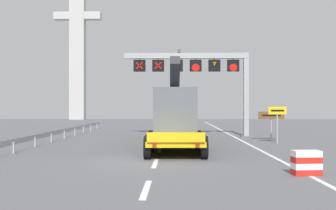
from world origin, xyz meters
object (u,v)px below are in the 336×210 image
(crash_barrier_striped, at_px, (306,163))
(tourist_info_sign_brown, at_px, (271,118))
(exit_sign_yellow, at_px, (277,116))
(heavy_haul_truck_yellow, at_px, (174,114))
(overhead_lane_gantry, at_px, (201,69))
(bridge_pylon_distant, at_px, (78,34))

(crash_barrier_striped, bearing_deg, tourist_info_sign_brown, 80.67)
(tourist_info_sign_brown, bearing_deg, exit_sign_yellow, -93.78)
(heavy_haul_truck_yellow, bearing_deg, crash_barrier_striped, -67.08)
(overhead_lane_gantry, xyz_separation_m, crash_barrier_striped, (2.60, -17.15, -5.13))
(exit_sign_yellow, distance_m, crash_barrier_striped, 11.75)
(overhead_lane_gantry, height_order, heavy_haul_truck_yellow, overhead_lane_gantry)
(heavy_haul_truck_yellow, height_order, exit_sign_yellow, heavy_haul_truck_yellow)
(tourist_info_sign_brown, distance_m, bridge_pylon_distant, 53.06)
(heavy_haul_truck_yellow, xyz_separation_m, exit_sign_yellow, (6.93, 0.04, -0.15))
(overhead_lane_gantry, xyz_separation_m, bridge_pylon_distant, (-20.94, 40.38, 10.87))
(exit_sign_yellow, bearing_deg, crash_barrier_striped, -100.33)
(tourist_info_sign_brown, relative_size, bridge_pylon_distant, 0.07)
(overhead_lane_gantry, distance_m, crash_barrier_striped, 18.09)
(tourist_info_sign_brown, bearing_deg, heavy_haul_truck_yellow, -163.28)
(crash_barrier_striped, bearing_deg, bridge_pylon_distant, 112.25)
(exit_sign_yellow, bearing_deg, heavy_haul_truck_yellow, -179.70)
(overhead_lane_gantry, xyz_separation_m, heavy_haul_truck_yellow, (-2.24, -5.70, -3.59))
(crash_barrier_striped, xyz_separation_m, bridge_pylon_distant, (-23.54, 57.53, 16.01))
(exit_sign_yellow, relative_size, bridge_pylon_distant, 0.08)
(crash_barrier_striped, bearing_deg, overhead_lane_gantry, 98.63)
(overhead_lane_gantry, relative_size, crash_barrier_striped, 10.04)
(tourist_info_sign_brown, relative_size, crash_barrier_striped, 2.03)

